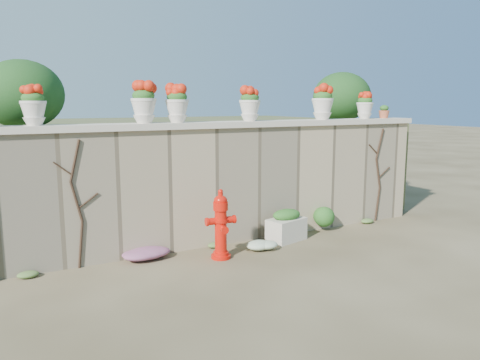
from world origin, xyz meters
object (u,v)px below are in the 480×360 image
planter_box (286,226)px  urn_pot_0 (33,106)px  terracotta_pot (384,112)px  fire_hydrant (221,224)px

planter_box → urn_pot_0: bearing=158.0°
planter_box → terracotta_pot: 3.40m
planter_box → terracotta_pot: bearing=-4.2°
fire_hydrant → planter_box: fire_hydrant is taller
urn_pot_0 → terracotta_pot: bearing=0.0°
fire_hydrant → urn_pot_0: urn_pot_0 is taller
fire_hydrant → terracotta_pot: 4.57m
planter_box → fire_hydrant: bearing=177.4°
fire_hydrant → terracotta_pot: (4.17, 0.82, 1.67)m
planter_box → urn_pot_0: (-3.94, 0.51, 2.11)m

